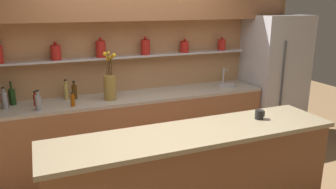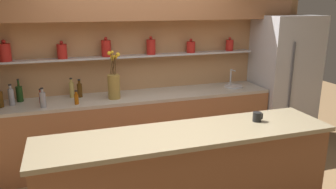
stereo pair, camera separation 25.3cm
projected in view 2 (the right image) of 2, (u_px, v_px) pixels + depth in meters
name	position (u px, v px, depth m)	size (l,w,h in m)	color
back_wall_unit	(136.00, 45.00, 4.44)	(5.20, 0.44, 2.60)	tan
back_counter_unit	(137.00, 128.00, 4.44)	(3.68, 0.62, 0.92)	#99603D
island_counter	(187.00, 184.00, 2.95)	(2.61, 0.61, 1.02)	brown
refrigerator	(283.00, 81.00, 4.96)	(0.83, 0.73, 1.93)	#B7B7BC
flower_vase	(114.00, 84.00, 4.13)	(0.17, 0.17, 0.62)	olive
sink_fixture	(233.00, 85.00, 4.76)	(0.26, 0.26, 0.25)	#B7B7BC
bottle_wine_0	(19.00, 93.00, 4.02)	(0.08, 0.08, 0.28)	#193814
bottle_spirit_1	(80.00, 90.00, 4.22)	(0.06, 0.06, 0.23)	#4C2D0C
bottle_spirit_2	(0.00, 99.00, 3.79)	(0.08, 0.08, 0.25)	#4C2D0C
bottle_spirit_4	(11.00, 97.00, 3.87)	(0.06, 0.06, 0.26)	gray
bottle_sauce_5	(41.00, 97.00, 3.96)	(0.05, 0.05, 0.18)	maroon
bottle_spirit_6	(72.00, 89.00, 4.20)	(0.06, 0.06, 0.25)	tan
bottle_sauce_7	(76.00, 98.00, 3.92)	(0.05, 0.05, 0.17)	#9E4C0A
bottle_spirit_8	(43.00, 99.00, 3.79)	(0.07, 0.07, 0.24)	gray
coffee_mug	(257.00, 117.00, 3.06)	(0.10, 0.08, 0.09)	black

